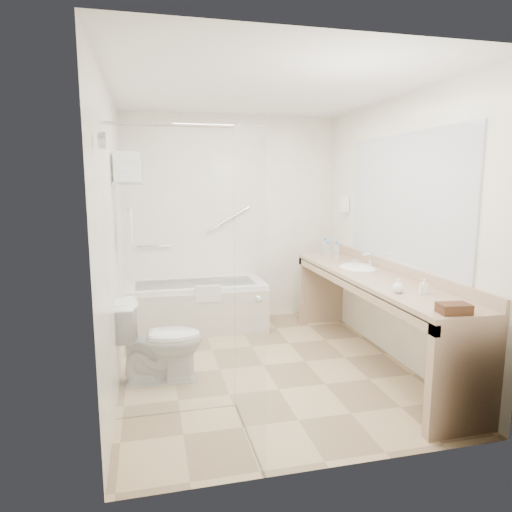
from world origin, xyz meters
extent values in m
plane|color=tan|center=(0.00, 0.00, 0.00)|extent=(3.20, 3.20, 0.00)
cube|color=white|center=(0.00, 0.00, 2.50)|extent=(2.60, 3.20, 0.10)
cube|color=white|center=(0.00, 1.60, 1.25)|extent=(2.60, 0.10, 2.50)
cube|color=white|center=(0.00, -1.60, 1.25)|extent=(2.60, 0.10, 2.50)
cube|color=white|center=(-1.30, 0.00, 1.25)|extent=(0.10, 3.20, 2.50)
cube|color=white|center=(1.30, 0.00, 1.25)|extent=(0.10, 3.20, 2.50)
cube|color=white|center=(-0.50, 1.25, 0.28)|extent=(1.60, 0.70, 0.55)
cube|color=beige|center=(-0.50, 0.89, 0.25)|extent=(1.60, 0.02, 0.50)
cube|color=silver|center=(-0.40, 0.90, 0.50)|extent=(0.28, 0.06, 0.18)
cylinder|color=silver|center=(-0.95, 1.56, 0.95)|extent=(0.40, 0.03, 0.03)
cylinder|color=silver|center=(-0.05, 1.56, 1.25)|extent=(0.53, 0.03, 0.33)
cube|color=silver|center=(-0.85, -0.70, 1.05)|extent=(0.90, 0.01, 2.10)
cube|color=silver|center=(-0.40, -1.15, 1.05)|extent=(0.02, 0.90, 2.10)
cylinder|color=silver|center=(-0.85, -0.70, 2.10)|extent=(0.90, 0.02, 0.02)
sphere|color=silver|center=(-0.37, -1.30, 1.00)|extent=(0.05, 0.05, 0.05)
cylinder|color=silver|center=(-1.25, -1.15, 1.95)|extent=(0.04, 0.10, 0.10)
cube|color=silver|center=(-1.17, 0.35, 1.70)|extent=(0.24, 0.55, 0.02)
cylinder|color=silver|center=(-1.17, 0.35, 1.48)|extent=(0.02, 0.55, 0.02)
cube|color=silver|center=(-1.17, 0.35, 1.32)|extent=(0.03, 0.42, 0.32)
cube|color=silver|center=(-1.17, 0.35, 1.76)|extent=(0.22, 0.40, 0.08)
cube|color=silver|center=(-1.17, 0.35, 1.84)|extent=(0.22, 0.40, 0.08)
cube|color=silver|center=(-1.17, 0.35, 1.93)|extent=(0.22, 0.40, 0.08)
cube|color=tan|center=(1.02, -0.15, 0.82)|extent=(0.55, 2.70, 0.05)
cube|color=tan|center=(1.29, -0.15, 0.90)|extent=(0.03, 2.70, 0.10)
cube|color=tan|center=(0.77, -0.15, 0.77)|extent=(0.04, 2.70, 0.08)
cube|color=tan|center=(1.02, -1.46, 0.40)|extent=(0.55, 0.08, 0.80)
cube|color=tan|center=(1.02, 1.16, 0.40)|extent=(0.55, 0.08, 0.80)
ellipsoid|color=white|center=(1.05, 0.25, 0.82)|extent=(0.40, 0.52, 0.14)
cylinder|color=silver|center=(1.20, 0.25, 0.93)|extent=(0.03, 0.03, 0.14)
cube|color=silver|center=(1.29, -0.15, 1.55)|extent=(0.02, 2.00, 1.20)
cube|color=white|center=(1.25, 1.05, 1.45)|extent=(0.08, 0.10, 0.18)
imported|color=white|center=(-0.95, -0.10, 0.36)|extent=(0.75, 0.44, 0.72)
cube|color=#4E2F1B|center=(0.95, -1.40, 0.88)|extent=(0.22, 0.16, 0.07)
imported|color=white|center=(1.06, -0.89, 0.88)|extent=(0.10, 0.14, 0.06)
imported|color=white|center=(0.89, -0.81, 0.90)|extent=(0.10, 0.12, 0.09)
cylinder|color=silver|center=(0.91, 0.71, 0.94)|extent=(0.07, 0.07, 0.19)
cylinder|color=#2885E4|center=(0.91, 0.71, 1.05)|extent=(0.04, 0.04, 0.03)
cylinder|color=silver|center=(1.02, 1.06, 0.94)|extent=(0.06, 0.06, 0.18)
cylinder|color=#2885E4|center=(1.02, 1.06, 1.04)|extent=(0.03, 0.03, 0.03)
cylinder|color=silver|center=(1.03, 0.73, 0.94)|extent=(0.06, 0.06, 0.17)
cylinder|color=#2885E4|center=(1.03, 0.73, 1.04)|extent=(0.03, 0.03, 0.03)
cylinder|color=silver|center=(1.02, 0.96, 0.89)|extent=(0.08, 0.08, 0.08)
cylinder|color=silver|center=(0.99, 0.16, 0.90)|extent=(0.10, 0.10, 0.10)
camera|label=1|loc=(-1.02, -3.95, 1.73)|focal=32.00mm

